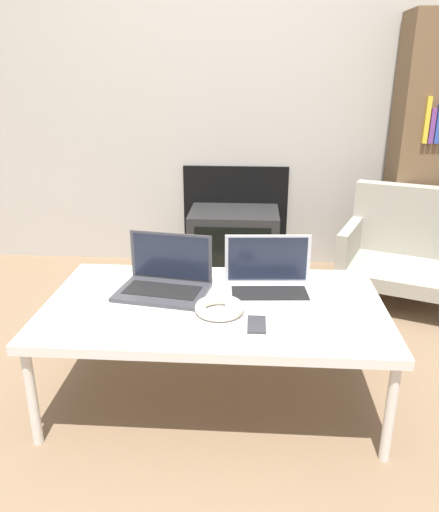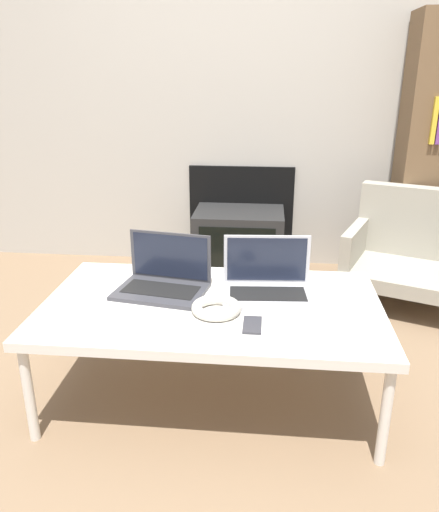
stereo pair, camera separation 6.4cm
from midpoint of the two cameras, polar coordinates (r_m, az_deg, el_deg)
name	(u,v)px [view 1 (the left image)]	position (r m, az deg, el deg)	size (l,w,h in m)	color
ground_plane	(210,431)	(1.95, -2.10, -19.33)	(14.00, 14.00, 0.00)	#7A6047
wall_back	(233,65)	(3.32, 1.02, 21.00)	(7.00, 0.08, 2.60)	#ADA89E
table	(214,310)	(1.93, -1.55, -6.14)	(1.29, 0.74, 0.41)	silver
laptop_left	(165,280)	(2.03, -7.11, -2.69)	(0.39, 0.30, 0.22)	#38383D
laptop_right	(269,282)	(1.99, 4.75, -3.01)	(0.37, 0.27, 0.22)	#B2B2B7
headphones	(219,308)	(1.84, -1.01, -5.94)	(0.18, 0.18, 0.04)	beige
phone	(257,324)	(1.76, 3.22, -7.83)	(0.06, 0.12, 0.01)	#333338
tv	(234,242)	(3.23, 1.08, 1.56)	(0.56, 0.42, 0.42)	black
armchair	(408,247)	(3.03, 20.17, 0.94)	(0.83, 0.76, 0.63)	gray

